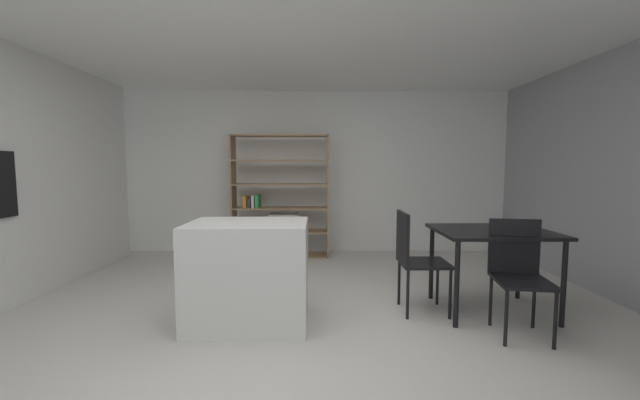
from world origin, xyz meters
TOP-DOWN VIEW (x-y plane):
  - ground_plane at (0.00, 0.00)m, footprint 9.21×9.21m
  - ceiling_slab at (0.00, 0.00)m, footprint 6.70×6.38m
  - back_partition at (0.00, 3.16)m, footprint 6.70×0.06m
  - kitchen_island at (-0.31, 0.30)m, footprint 1.02×0.72m
  - open_bookshelf at (-0.29, 2.79)m, footprint 1.45×0.35m
  - dining_table at (1.92, 0.54)m, footprint 1.03×0.83m
  - dining_chair_island_side at (1.19, 0.54)m, footprint 0.44×0.42m
  - dining_chair_near at (1.94, 0.10)m, footprint 0.47×0.50m

SIDE VIEW (x-z plane):
  - ground_plane at x=0.00m, z-range 0.00..0.00m
  - kitchen_island at x=-0.31m, z-range 0.00..0.89m
  - dining_chair_near at x=1.94m, z-range 0.08..1.01m
  - dining_chair_island_side at x=1.19m, z-range 0.09..1.03m
  - dining_table at x=1.92m, z-range 0.30..1.08m
  - open_bookshelf at x=-0.29m, z-range -0.11..1.73m
  - back_partition at x=0.00m, z-range 0.00..2.56m
  - ceiling_slab at x=0.00m, z-range 2.56..2.62m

